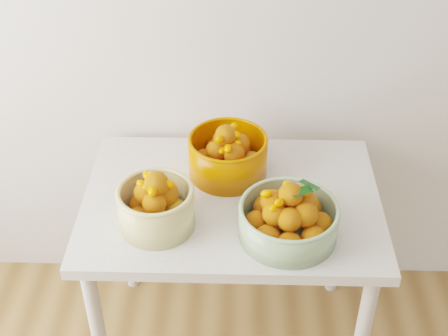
{
  "coord_description": "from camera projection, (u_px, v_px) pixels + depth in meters",
  "views": [
    {
      "loc": [
        -0.17,
        -0.01,
        2.1
      ],
      "look_at": [
        -0.22,
        1.54,
        0.92
      ],
      "focal_mm": 50.0,
      "sensor_mm": 36.0,
      "label": 1
    }
  ],
  "objects": [
    {
      "name": "table",
      "position": [
        231.0,
        219.0,
        2.16
      ],
      "size": [
        1.0,
        0.7,
        0.75
      ],
      "color": "silver",
      "rests_on": "ground"
    },
    {
      "name": "bowl_green",
      "position": [
        289.0,
        218.0,
        1.91
      ],
      "size": [
        0.34,
        0.34,
        0.2
      ],
      "rotation": [
        0.0,
        0.0,
        0.11
      ],
      "color": "#8CAE7F",
      "rests_on": "table"
    },
    {
      "name": "bowl_cream",
      "position": [
        156.0,
        206.0,
        1.94
      ],
      "size": [
        0.3,
        0.3,
        0.21
      ],
      "rotation": [
        0.0,
        0.0,
        -0.26
      ],
      "color": "#D0BE79",
      "rests_on": "table"
    },
    {
      "name": "bowl_orange",
      "position": [
        228.0,
        155.0,
        2.16
      ],
      "size": [
        0.34,
        0.34,
        0.2
      ],
      "rotation": [
        0.0,
        0.0,
        -0.28
      ],
      "color": "#CB4F00",
      "rests_on": "table"
    }
  ]
}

